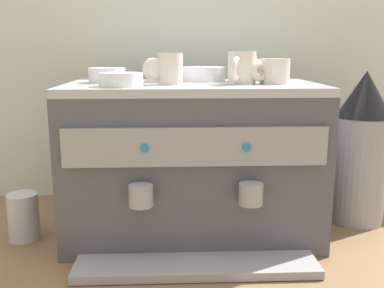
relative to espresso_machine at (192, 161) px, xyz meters
The scene contains 13 objects.
ground_plane 0.21m from the espresso_machine, 90.00° to the left, with size 4.00×4.00×0.00m, color brown.
tiled_backsplash_wall 0.43m from the espresso_machine, 90.00° to the left, with size 2.80×0.03×0.91m, color silver.
espresso_machine is the anchor object (origin of this frame).
ceramic_cup_0 0.26m from the espresso_machine, 146.51° to the right, with size 0.10×0.06×0.08m.
ceramic_cup_1 0.32m from the espresso_machine, ahead, with size 0.11×0.08×0.06m.
ceramic_cup_2 0.26m from the espresso_machine, 142.23° to the left, with size 0.10×0.10×0.06m.
ceramic_cup_3 0.29m from the espresso_machine, 23.07° to the left, with size 0.11×0.08×0.07m.
ceramic_cup_4 0.28m from the espresso_machine, 13.59° to the right, with size 0.08×0.11×0.08m.
ceramic_bowl_0 0.30m from the espresso_machine, 151.06° to the right, with size 0.11×0.11×0.03m.
ceramic_bowl_1 0.32m from the espresso_machine, behind, with size 0.10×0.10×0.04m.
ceramic_bowl_2 0.25m from the espresso_machine, 69.42° to the left, with size 0.13×0.13×0.04m.
coffee_grinder 0.50m from the espresso_machine, ahead, with size 0.16×0.16×0.44m.
milk_pitcher 0.48m from the espresso_machine, behind, with size 0.08×0.08×0.13m, color #B7B7BC.
Camera 1 is at (-0.05, -1.17, 0.50)m, focal length 41.39 mm.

